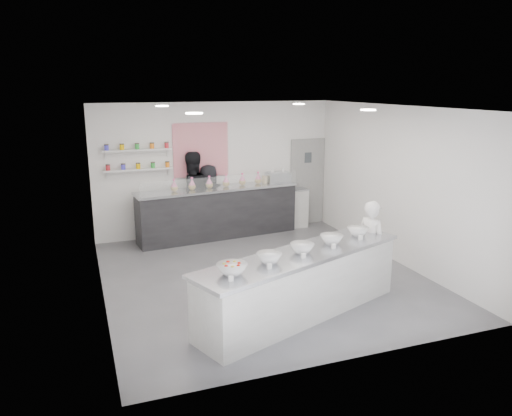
{
  "coord_description": "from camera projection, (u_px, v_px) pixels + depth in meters",
  "views": [
    {
      "loc": [
        -3.0,
        -7.9,
        3.37
      ],
      "look_at": [
        0.03,
        0.4,
        1.18
      ],
      "focal_mm": 35.0,
      "sensor_mm": 36.0,
      "label": 1
    }
  ],
  "objects": [
    {
      "name": "espresso_machine",
      "position": [
        278.0,
        181.0,
        11.75
      ],
      "size": [
        0.54,
        0.37,
        0.41
      ],
      "primitive_type": "cube",
      "color": "#93969E",
      "rests_on": "espresso_ledge"
    },
    {
      "name": "prep_counter",
      "position": [
        301.0,
        284.0,
        7.39
      ],
      "size": [
        3.65,
        2.04,
        0.98
      ],
      "primitive_type": "cube",
      "rotation": [
        0.0,
        0.0,
        0.36
      ],
      "color": "#BABAB4",
      "rests_on": "floor"
    },
    {
      "name": "label_cards",
      "position": [
        305.0,
        262.0,
        6.78
      ],
      "size": [
        2.66,
        0.04,
        0.07
      ],
      "primitive_type": null,
      "color": "white",
      "rests_on": "prep_counter"
    },
    {
      "name": "left_wall",
      "position": [
        97.0,
        208.0,
        7.74
      ],
      "size": [
        0.0,
        6.0,
        6.0
      ],
      "primitive_type": "plane",
      "rotation": [
        1.57,
        0.0,
        1.57
      ],
      "color": "white",
      "rests_on": "floor"
    },
    {
      "name": "downlight_0",
      "position": [
        194.0,
        113.0,
        6.92
      ],
      "size": [
        0.24,
        0.24,
        0.02
      ],
      "primitive_type": "cylinder",
      "color": "white",
      "rests_on": "ceiling"
    },
    {
      "name": "staff_left",
      "position": [
        192.0,
        195.0,
        11.17
      ],
      "size": [
        1.06,
        0.89,
        1.94
      ],
      "primitive_type": "imported",
      "rotation": [
        0.0,
        0.0,
        3.32
      ],
      "color": "black",
      "rests_on": "floor"
    },
    {
      "name": "downlight_1",
      "position": [
        368.0,
        110.0,
        7.85
      ],
      "size": [
        0.24,
        0.24,
        0.02
      ],
      "primitive_type": "cylinder",
      "color": "white",
      "rests_on": "ceiling"
    },
    {
      "name": "back_bar",
      "position": [
        218.0,
        212.0,
        11.22
      ],
      "size": [
        3.73,
        1.06,
        1.14
      ],
      "primitive_type": "cube",
      "rotation": [
        0.0,
        0.0,
        0.11
      ],
      "color": "black",
      "rests_on": "floor"
    },
    {
      "name": "jar_shelf_upper",
      "position": [
        137.0,
        150.0,
        10.59
      ],
      "size": [
        1.45,
        0.22,
        0.04
      ],
      "primitive_type": "cube",
      "color": "silver",
      "rests_on": "back_wall"
    },
    {
      "name": "woman_prep",
      "position": [
        371.0,
        244.0,
        8.39
      ],
      "size": [
        0.5,
        0.63,
        1.51
      ],
      "primitive_type": "imported",
      "rotation": [
        0.0,
        0.0,
        1.86
      ],
      "color": "white",
      "rests_on": "floor"
    },
    {
      "name": "espresso_ledge",
      "position": [
        282.0,
        209.0,
        11.95
      ],
      "size": [
        1.27,
        0.4,
        0.94
      ],
      "primitive_type": "cube",
      "color": "#BABAB4",
      "rests_on": "floor"
    },
    {
      "name": "back_wall",
      "position": [
        216.0,
        169.0,
        11.39
      ],
      "size": [
        5.5,
        0.0,
        5.5
      ],
      "primitive_type": "plane",
      "rotation": [
        1.57,
        0.0,
        0.0
      ],
      "color": "white",
      "rests_on": "floor"
    },
    {
      "name": "cookie_bags",
      "position": [
        218.0,
        181.0,
        11.05
      ],
      "size": [
        2.16,
        0.39,
        0.28
      ],
      "primitive_type": null,
      "rotation": [
        0.0,
        0.0,
        0.11
      ],
      "color": "pink",
      "rests_on": "back_bar"
    },
    {
      "name": "staff_right",
      "position": [
        209.0,
        200.0,
        11.34
      ],
      "size": [
        0.81,
        0.54,
        1.63
      ],
      "primitive_type": "imported",
      "rotation": [
        0.0,
        0.0,
        3.11
      ],
      "color": "black",
      "rests_on": "floor"
    },
    {
      "name": "preserve_jars",
      "position": [
        138.0,
        157.0,
        10.6
      ],
      "size": [
        1.45,
        0.1,
        0.56
      ],
      "primitive_type": null,
      "color": "red",
      "rests_on": "jar_shelf_lower"
    },
    {
      "name": "floor",
      "position": [
        262.0,
        276.0,
        9.01
      ],
      "size": [
        6.0,
        6.0,
        0.0
      ],
      "primitive_type": "plane",
      "color": "#515156",
      "rests_on": "ground"
    },
    {
      "name": "downlight_3",
      "position": [
        299.0,
        104.0,
        10.22
      ],
      "size": [
        0.24,
        0.24,
        0.02
      ],
      "primitive_type": "cylinder",
      "color": "white",
      "rests_on": "ceiling"
    },
    {
      "name": "back_door",
      "position": [
        307.0,
        182.0,
        12.23
      ],
      "size": [
        0.88,
        0.04,
        2.1
      ],
      "primitive_type": "cube",
      "color": "gray",
      "rests_on": "floor"
    },
    {
      "name": "pattern_panel",
      "position": [
        201.0,
        150.0,
        11.14
      ],
      "size": [
        1.25,
        0.03,
        1.2
      ],
      "primitive_type": "cube",
      "color": "red",
      "rests_on": "back_wall"
    },
    {
      "name": "downlight_2",
      "position": [
        162.0,
        106.0,
        9.29
      ],
      "size": [
        0.24,
        0.24,
        0.02
      ],
      "primitive_type": "cylinder",
      "color": "white",
      "rests_on": "ceiling"
    },
    {
      "name": "jar_shelf_lower",
      "position": [
        138.0,
        169.0,
        10.69
      ],
      "size": [
        1.45,
        0.22,
        0.04
      ],
      "primitive_type": "cube",
      "color": "silver",
      "rests_on": "back_wall"
    },
    {
      "name": "prep_bowls",
      "position": [
        302.0,
        248.0,
        7.25
      ],
      "size": [
        2.92,
        1.47,
        0.14
      ],
      "primitive_type": null,
      "rotation": [
        0.0,
        0.0,
        0.36
      ],
      "color": "white",
      "rests_on": "prep_counter"
    },
    {
      "name": "right_wall",
      "position": [
        396.0,
        185.0,
        9.57
      ],
      "size": [
        0.0,
        6.0,
        6.0
      ],
      "primitive_type": "plane",
      "rotation": [
        1.57,
        0.0,
        -1.57
      ],
      "color": "white",
      "rests_on": "floor"
    },
    {
      "name": "ceiling",
      "position": [
        263.0,
        107.0,
        8.29
      ],
      "size": [
        6.0,
        6.0,
        0.0
      ],
      "primitive_type": "plane",
      "rotation": [
        3.14,
        0.0,
        0.0
      ],
      "color": "white",
      "rests_on": "floor"
    },
    {
      "name": "sneeze_guard",
      "position": [
        223.0,
        183.0,
        10.77
      ],
      "size": [
        3.61,
        0.4,
        0.31
      ],
      "primitive_type": "cube",
      "rotation": [
        0.0,
        0.0,
        0.11
      ],
      "color": "white",
      "rests_on": "back_bar"
    },
    {
      "name": "cup_stacks",
      "position": [
        267.0,
        183.0,
        11.67
      ],
      "size": [
        0.24,
        0.24,
        0.35
      ],
      "primitive_type": null,
      "color": "#C9BC88",
      "rests_on": "espresso_ledge"
    }
  ]
}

